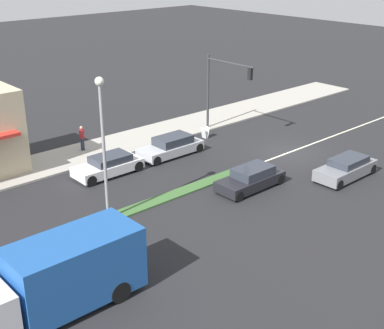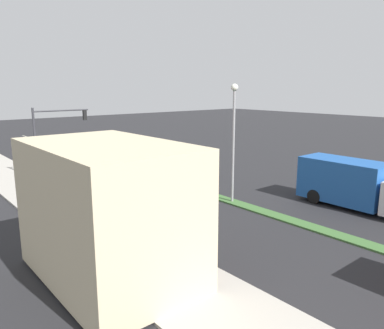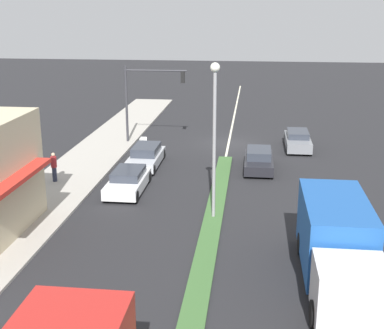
{
  "view_description": "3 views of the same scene",
  "coord_description": "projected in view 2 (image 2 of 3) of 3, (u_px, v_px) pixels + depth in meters",
  "views": [
    {
      "loc": [
        -21.11,
        27.72,
        13.02
      ],
      "look_at": [
        0.23,
        8.74,
        1.39
      ],
      "focal_mm": 50.0,
      "sensor_mm": 36.0,
      "label": 1
    },
    {
      "loc": [
        16.74,
        30.7,
        7.24
      ],
      "look_at": [
        -0.83,
        9.71,
        1.59
      ],
      "focal_mm": 35.0,
      "sensor_mm": 36.0,
      "label": 2
    },
    {
      "loc": [
        -1.76,
        38.79,
        9.91
      ],
      "look_at": [
        1.38,
        11.81,
        1.81
      ],
      "focal_mm": 50.0,
      "sensor_mm": 36.0,
      "label": 3
    }
  ],
  "objects": [
    {
      "name": "warning_aframe_sign",
      "position": [
        65.0,
        176.0,
        29.45
      ],
      "size": [
        0.45,
        0.53,
        0.84
      ],
      "color": "silver",
      "rests_on": "ground"
    },
    {
      "name": "traffic_signal_main",
      "position": [
        53.0,
        130.0,
        29.95
      ],
      "size": [
        4.59,
        0.34,
        5.6
      ],
      "color": "#333338",
      "rests_on": "sidewalk_right"
    },
    {
      "name": "sedan_dark",
      "position": [
        179.0,
        168.0,
        31.56
      ],
      "size": [
        1.77,
        4.29,
        1.27
      ],
      "color": "black",
      "rests_on": "ground"
    },
    {
      "name": "delivery_truck",
      "position": [
        357.0,
        185.0,
        22.64
      ],
      "size": [
        2.44,
        7.5,
        2.87
      ],
      "color": "silver",
      "rests_on": "ground"
    },
    {
      "name": "sedan_silver",
      "position": [
        101.0,
        181.0,
        26.99
      ],
      "size": [
        1.84,
        4.51,
        1.31
      ],
      "color": "#B7BABF",
      "rests_on": "ground"
    },
    {
      "name": "ground_plane",
      "position": [
        273.0,
        216.0,
        21.53
      ],
      "size": [
        160.0,
        160.0,
        0.0
      ],
      "primitive_type": "plane",
      "color": "#232326"
    },
    {
      "name": "pedestrian",
      "position": [
        59.0,
        201.0,
        20.97
      ],
      "size": [
        0.34,
        0.34,
        1.71
      ],
      "color": "#282D42",
      "rests_on": "sidewalk_right"
    },
    {
      "name": "sidewalk_right",
      "position": [
        146.0,
        264.0,
        15.48
      ],
      "size": [
        4.0,
        73.0,
        0.12
      ],
      "primitive_type": "cube",
      "color": "#A8A399",
      "rests_on": "ground"
    },
    {
      "name": "lane_marking_center",
      "position": [
        119.0,
        166.0,
        35.05
      ],
      "size": [
        0.16,
        60.0,
        0.01
      ],
      "primitive_type": "cube",
      "color": "beige",
      "rests_on": "ground"
    },
    {
      "name": "van_white",
      "position": [
        137.0,
        196.0,
        23.24
      ],
      "size": [
        1.84,
        4.27,
        1.23
      ],
      "color": "silver",
      "rests_on": "ground"
    },
    {
      "name": "suv_grey",
      "position": [
        167.0,
        155.0,
        37.41
      ],
      "size": [
        1.73,
        4.39,
        1.27
      ],
      "color": "slate",
      "rests_on": "ground"
    },
    {
      "name": "street_lamp",
      "position": [
        234.0,
        128.0,
        23.04
      ],
      "size": [
        0.44,
        0.44,
        7.37
      ],
      "color": "gray",
      "rests_on": "median_strip"
    },
    {
      "name": "building_corner_store",
      "position": [
        108.0,
        211.0,
        14.02
      ],
      "size": [
        5.19,
        7.22,
        5.16
      ],
      "color": "#C6B793",
      "rests_on": "sidewalk_right"
    }
  ]
}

